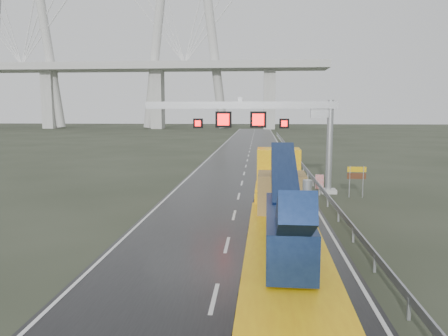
# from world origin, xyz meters

# --- Properties ---
(ground) EXTENTS (400.00, 400.00, 0.00)m
(ground) POSITION_xyz_m (0.00, 0.00, 0.00)
(ground) COLOR #2A3022
(ground) RESTS_ON ground
(road) EXTENTS (11.00, 200.00, 0.02)m
(road) POSITION_xyz_m (0.00, 40.00, 0.01)
(road) COLOR black
(road) RESTS_ON ground
(guardrail) EXTENTS (0.20, 140.00, 1.40)m
(guardrail) POSITION_xyz_m (6.10, 30.00, 0.70)
(guardrail) COLOR gray
(guardrail) RESTS_ON ground
(sign_gantry) EXTENTS (14.90, 1.20, 7.42)m
(sign_gantry) POSITION_xyz_m (2.10, 17.99, 5.61)
(sign_gantry) COLOR #AAAAA6
(sign_gantry) RESTS_ON ground
(heavy_haul_truck) EXTENTS (3.35, 20.61, 4.83)m
(heavy_haul_truck) POSITION_xyz_m (2.60, 4.40, 1.87)
(heavy_haul_truck) COLOR yellow
(heavy_haul_truck) RESTS_ON ground
(exit_sign_pair) EXTENTS (1.37, 0.08, 2.34)m
(exit_sign_pair) POSITION_xyz_m (8.66, 16.34, 1.64)
(exit_sign_pair) COLOR #9EA1A6
(exit_sign_pair) RESTS_ON ground
(striped_barrier) EXTENTS (0.68, 0.38, 1.13)m
(striped_barrier) POSITION_xyz_m (6.49, 20.00, 0.57)
(striped_barrier) COLOR red
(striped_barrier) RESTS_ON ground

